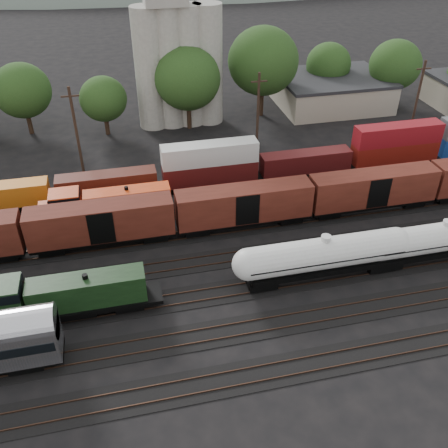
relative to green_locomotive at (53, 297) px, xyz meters
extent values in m
plane|color=black|center=(14.18, 5.00, -2.55)|extent=(600.00, 600.00, 0.00)
cube|color=black|center=(14.18, -10.00, -2.51)|extent=(180.00, 3.20, 0.08)
cube|color=#382319|center=(14.18, -10.72, -2.43)|extent=(180.00, 0.08, 0.16)
cube|color=#382319|center=(14.18, -9.28, -2.43)|extent=(180.00, 0.08, 0.16)
cube|color=black|center=(14.18, -5.00, -2.51)|extent=(180.00, 3.20, 0.08)
cube|color=#382319|center=(14.18, -5.72, -2.43)|extent=(180.00, 0.08, 0.16)
cube|color=#382319|center=(14.18, -4.28, -2.43)|extent=(180.00, 0.08, 0.16)
cube|color=black|center=(14.18, 0.00, -2.51)|extent=(180.00, 3.20, 0.08)
cube|color=#382319|center=(14.18, -0.72, -2.43)|extent=(180.00, 0.08, 0.16)
cube|color=#382319|center=(14.18, 0.72, -2.43)|extent=(180.00, 0.08, 0.16)
cube|color=black|center=(14.18, 5.00, -2.51)|extent=(180.00, 3.20, 0.08)
cube|color=#382319|center=(14.18, 4.28, -2.43)|extent=(180.00, 0.08, 0.16)
cube|color=#382319|center=(14.18, 5.72, -2.43)|extent=(180.00, 0.08, 0.16)
cube|color=black|center=(14.18, 10.00, -2.51)|extent=(180.00, 3.20, 0.08)
cube|color=#382319|center=(14.18, 9.28, -2.43)|extent=(180.00, 0.08, 0.16)
cube|color=#382319|center=(14.18, 10.72, -2.43)|extent=(180.00, 0.08, 0.16)
cube|color=black|center=(14.18, 15.00, -2.51)|extent=(180.00, 3.20, 0.08)
cube|color=#382319|center=(14.18, 14.28, -2.43)|extent=(180.00, 0.08, 0.16)
cube|color=#382319|center=(14.18, 15.72, -2.43)|extent=(180.00, 0.08, 0.16)
cube|color=black|center=(14.18, 20.00, -2.51)|extent=(180.00, 3.20, 0.08)
cube|color=#382319|center=(14.18, 19.28, -2.43)|extent=(180.00, 0.08, 0.16)
cube|color=#382319|center=(14.18, 20.72, -2.43)|extent=(180.00, 0.08, 0.16)
cube|color=black|center=(0.93, 0.00, -1.26)|extent=(16.85, 2.87, 0.40)
cube|color=black|center=(0.93, 0.00, -1.70)|extent=(4.96, 2.18, 0.79)
cube|color=black|center=(2.95, 0.00, 0.28)|extent=(10.11, 2.38, 2.68)
cube|color=black|center=(-4.13, 0.00, 0.58)|extent=(3.57, 2.87, 3.27)
cylinder|color=black|center=(2.95, 0.00, 1.77)|extent=(0.50, 0.50, 0.50)
cube|color=black|center=(-4.47, 0.00, -1.90)|extent=(2.58, 1.98, 0.69)
cube|color=black|center=(6.32, 0.00, -1.90)|extent=(2.58, 1.98, 0.69)
cylinder|color=silver|center=(25.08, 0.00, 0.48)|extent=(15.04, 3.10, 3.10)
sphere|color=silver|center=(17.56, 0.00, 0.48)|extent=(3.10, 3.10, 3.10)
sphere|color=silver|center=(32.59, 0.00, 0.48)|extent=(3.10, 3.10, 3.10)
cylinder|color=silver|center=(25.08, 0.00, 2.25)|extent=(0.96, 0.96, 0.53)
cube|color=black|center=(25.08, 0.00, 0.48)|extent=(15.38, 3.25, 0.09)
cube|color=black|center=(25.08, 0.00, -1.23)|extent=(14.52, 2.35, 0.53)
cube|color=black|center=(18.93, 0.00, -1.87)|extent=(2.78, 2.14, 0.75)
cube|color=black|center=(31.23, 0.00, -1.87)|extent=(2.78, 2.14, 0.75)
cylinder|color=silver|center=(37.93, 0.00, 0.34)|extent=(14.30, 2.94, 2.94)
sphere|color=silver|center=(30.78, 0.00, 0.34)|extent=(2.94, 2.94, 2.94)
cylinder|color=silver|center=(37.93, 0.00, 2.02)|extent=(0.91, 0.91, 0.51)
cube|color=black|center=(37.93, 0.00, 0.34)|extent=(14.62, 3.09, 0.08)
cube|color=black|center=(37.93, 0.00, -1.28)|extent=(13.81, 2.23, 0.51)
cube|color=black|center=(32.08, 0.00, -1.89)|extent=(2.64, 2.03, 0.71)
cube|color=black|center=(-2.18, -5.00, -1.88)|extent=(2.70, 2.08, 0.73)
cube|color=black|center=(5.48, 15.00, -1.36)|extent=(16.17, 2.60, 0.36)
cube|color=black|center=(5.48, 15.00, -1.76)|extent=(4.49, 1.98, 0.72)
cube|color=red|center=(7.42, 15.00, 0.03)|extent=(9.70, 2.16, 2.43)
cube|color=red|center=(0.63, 15.00, 0.30)|extent=(3.23, 2.60, 2.96)
cube|color=black|center=(0.63, 15.00, 1.25)|extent=(3.32, 2.69, 0.81)
cube|color=red|center=(-1.63, 15.00, -0.37)|extent=(1.44, 2.16, 1.62)
cylinder|color=black|center=(7.42, 15.00, 1.38)|extent=(0.45, 0.45, 0.45)
cube|color=black|center=(0.31, 15.00, -1.94)|extent=(2.34, 1.80, 0.63)
cube|color=black|center=(10.66, 15.00, -1.94)|extent=(2.34, 1.80, 0.63)
cube|color=black|center=(4.42, 10.00, -1.35)|extent=(15.00, 2.60, 0.40)
cube|color=#4B1A12|center=(4.42, 10.00, 0.75)|extent=(15.00, 2.90, 3.80)
cube|color=black|center=(19.82, 10.00, -1.35)|extent=(15.00, 2.60, 0.40)
cube|color=#4B1A12|center=(19.82, 10.00, 0.75)|extent=(15.00, 2.90, 3.80)
cube|color=black|center=(35.22, 10.00, -1.35)|extent=(15.00, 2.60, 0.40)
cube|color=#4B1A12|center=(35.22, 10.00, 0.75)|extent=(15.00, 2.90, 3.80)
cube|color=black|center=(14.18, 20.00, -2.05)|extent=(160.00, 2.60, 0.60)
cube|color=#441810|center=(5.24, 20.00, -0.45)|extent=(12.00, 2.40, 2.60)
cube|color=#4A1111|center=(18.04, 20.00, -0.45)|extent=(12.00, 2.40, 2.60)
cube|color=silver|center=(18.04, 20.00, 2.15)|extent=(12.00, 2.40, 2.60)
cube|color=#461011|center=(30.84, 20.00, -0.45)|extent=(12.00, 2.40, 2.60)
cube|color=maroon|center=(43.64, 20.00, -0.45)|extent=(12.00, 2.40, 2.60)
cube|color=maroon|center=(43.64, 20.00, 2.15)|extent=(12.00, 2.40, 2.60)
cylinder|color=#A2A095|center=(13.18, 41.00, 6.45)|extent=(4.40, 4.40, 18.00)
cylinder|color=#A2A095|center=(16.18, 41.00, 6.45)|extent=(4.40, 4.40, 18.00)
cylinder|color=#A2A095|center=(19.18, 41.00, 6.45)|extent=(4.40, 4.40, 18.00)
cylinder|color=#A2A095|center=(22.18, 41.00, 6.45)|extent=(4.40, 4.40, 18.00)
cube|color=#9E937F|center=(44.18, 43.00, -0.25)|extent=(18.00, 14.00, 4.60)
cube|color=#232326|center=(44.18, 43.00, 2.30)|extent=(18.36, 14.28, 0.50)
cylinder|color=black|center=(-5.76, 42.34, -0.98)|extent=(0.70, 0.70, 3.14)
ellipsoid|color=#264619|center=(-5.76, 42.34, 4.29)|extent=(8.51, 8.51, 8.06)
cylinder|color=black|center=(5.82, 39.42, -1.25)|extent=(0.70, 0.70, 2.59)
ellipsoid|color=#264619|center=(5.82, 39.42, 3.10)|extent=(7.04, 7.04, 6.66)
cylinder|color=black|center=(18.55, 38.80, -0.72)|extent=(0.70, 0.70, 3.66)
ellipsoid|color=#264619|center=(18.55, 38.80, 5.42)|extent=(9.93, 9.93, 9.41)
cylinder|color=black|center=(31.13, 41.39, -0.48)|extent=(0.70, 0.70, 4.13)
ellipsoid|color=#264619|center=(31.13, 41.39, 6.46)|extent=(11.22, 11.22, 10.63)
cylinder|color=black|center=(44.51, 46.17, -1.13)|extent=(0.70, 0.70, 2.84)
ellipsoid|color=#264619|center=(44.51, 46.17, 3.64)|extent=(7.71, 7.71, 7.31)
cylinder|color=black|center=(54.28, 41.02, -0.95)|extent=(0.70, 0.70, 3.19)
ellipsoid|color=#264619|center=(54.28, 41.02, 4.41)|extent=(8.67, 8.67, 8.21)
cylinder|color=black|center=(2.18, 27.00, 3.45)|extent=(0.36, 0.36, 12.00)
cube|color=black|center=(2.18, 27.00, 8.25)|extent=(2.20, 0.18, 0.18)
cylinder|color=black|center=(26.18, 27.00, 3.45)|extent=(0.36, 0.36, 12.00)
cube|color=black|center=(26.18, 27.00, 8.25)|extent=(2.20, 0.18, 0.18)
cylinder|color=black|center=(50.18, 27.00, 3.45)|extent=(0.36, 0.36, 12.00)
cube|color=black|center=(50.18, 27.00, 8.25)|extent=(2.20, 0.18, 0.18)
ellipsoid|color=#59665B|center=(54.18, 265.00, -25.30)|extent=(520.00, 286.00, 130.00)
camera|label=1|loc=(7.27, -34.60, 29.84)|focal=40.00mm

